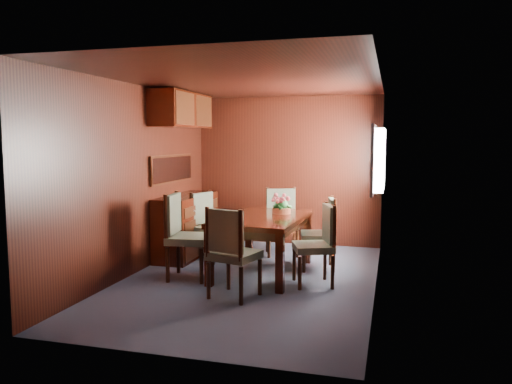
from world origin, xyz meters
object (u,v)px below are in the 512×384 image
(chair_left_near, at_px, (183,231))
(flower_centerpiece, at_px, (282,204))
(chair_head, at_px, (230,248))
(sideboard, at_px, (187,225))
(dining_table, at_px, (263,225))
(chair_right_near, at_px, (319,240))

(chair_left_near, height_order, flower_centerpiece, chair_left_near)
(flower_centerpiece, bearing_deg, chair_head, -100.14)
(chair_left_near, bearing_deg, flower_centerpiece, 118.35)
(chair_left_near, height_order, chair_head, chair_left_near)
(sideboard, xyz_separation_m, dining_table, (1.33, -0.67, 0.18))
(sideboard, xyz_separation_m, flower_centerpiece, (1.51, -0.36, 0.42))
(sideboard, xyz_separation_m, chair_head, (1.26, -1.76, 0.11))
(chair_right_near, bearing_deg, chair_head, 113.06)
(chair_left_near, relative_size, chair_right_near, 1.10)
(chair_right_near, bearing_deg, chair_left_near, 75.54)
(dining_table, xyz_separation_m, chair_left_near, (-0.90, -0.46, -0.04))
(chair_right_near, xyz_separation_m, flower_centerpiece, (-0.59, 0.61, 0.33))
(dining_table, relative_size, chair_left_near, 1.52)
(sideboard, relative_size, dining_table, 0.86)
(chair_left_near, relative_size, chair_head, 1.06)
(dining_table, relative_size, chair_head, 1.62)
(dining_table, bearing_deg, chair_left_near, -150.18)
(sideboard, relative_size, chair_head, 1.40)
(sideboard, distance_m, flower_centerpiece, 1.61)
(sideboard, distance_m, chair_left_near, 1.22)
(chair_head, bearing_deg, chair_left_near, 157.64)
(chair_head, height_order, flower_centerpiece, flower_centerpiece)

